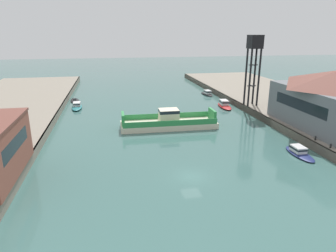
# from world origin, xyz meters

# --- Properties ---
(ground_plane) EXTENTS (400.00, 400.00, 0.00)m
(ground_plane) POSITION_xyz_m (0.00, 0.00, 0.00)
(ground_plane) COLOR #3D6660
(quay_right) EXTENTS (28.00, 140.00, 1.53)m
(quay_right) POSITION_xyz_m (35.34, 20.00, 0.76)
(quay_right) COLOR gray
(quay_right) RESTS_ON ground
(chain_ferry) EXTENTS (19.11, 6.08, 3.73)m
(chain_ferry) POSITION_xyz_m (1.20, 21.78, 1.13)
(chain_ferry) COLOR beige
(chain_ferry) RESTS_ON ground
(moored_boat_near_left) EXTENTS (3.24, 8.47, 1.73)m
(moored_boat_near_left) POSITION_xyz_m (18.46, 36.06, 0.64)
(moored_boat_near_left) COLOR red
(moored_boat_near_left) RESTS_ON ground
(moored_boat_near_right) EXTENTS (2.43, 6.70, 1.30)m
(moored_boat_near_right) POSITION_xyz_m (18.37, 4.01, 0.49)
(moored_boat_near_right) COLOR navy
(moored_boat_near_right) RESTS_ON ground
(moored_boat_mid_left) EXTENTS (2.87, 7.17, 1.48)m
(moored_boat_mid_left) POSITION_xyz_m (19.08, 51.88, 0.56)
(moored_boat_mid_left) COLOR black
(moored_boat_mid_left) RESTS_ON ground
(moored_boat_mid_right) EXTENTS (3.34, 7.33, 0.85)m
(moored_boat_mid_right) POSITION_xyz_m (-19.66, 50.29, 0.19)
(moored_boat_mid_right) COLOR black
(moored_boat_mid_right) RESTS_ON ground
(moored_boat_far_left) EXTENTS (2.62, 7.67, 1.44)m
(moored_boat_far_left) POSITION_xyz_m (-18.35, 41.88, 0.53)
(moored_boat_far_left) COLOR #237075
(moored_boat_far_left) RESTS_ON ground
(warehouse_shed) EXTENTS (13.99, 21.19, 10.33)m
(warehouse_shed) POSITION_xyz_m (29.89, 12.02, 6.69)
(warehouse_shed) COLOR slate
(warehouse_shed) RESTS_ON quay_right
(crane_tower) EXTENTS (2.88, 2.88, 16.17)m
(crane_tower) POSITION_xyz_m (23.01, 31.02, 13.80)
(crane_tower) COLOR black
(crane_tower) RESTS_ON quay_right
(bollard_left_mid) EXTENTS (0.32, 0.32, 0.71)m
(bollard_left_mid) POSITION_xyz_m (-22.19, 2.37, 1.92)
(bollard_left_mid) COLOR black
(bollard_left_mid) RESTS_ON quay_left
(bollard_right_mid) EXTENTS (0.32, 0.32, 0.71)m
(bollard_right_mid) POSITION_xyz_m (22.19, 2.14, 1.92)
(bollard_right_mid) COLOR black
(bollard_right_mid) RESTS_ON quay_right
(bollard_left_aft) EXTENTS (0.32, 0.32, 0.71)m
(bollard_left_aft) POSITION_xyz_m (-22.19, 6.49, 1.92)
(bollard_left_aft) COLOR black
(bollard_left_aft) RESTS_ON quay_left
(bollard_right_aft) EXTENTS (0.32, 0.32, 0.71)m
(bollard_right_aft) POSITION_xyz_m (22.19, 5.67, 1.92)
(bollard_right_aft) COLOR black
(bollard_right_aft) RESTS_ON quay_right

